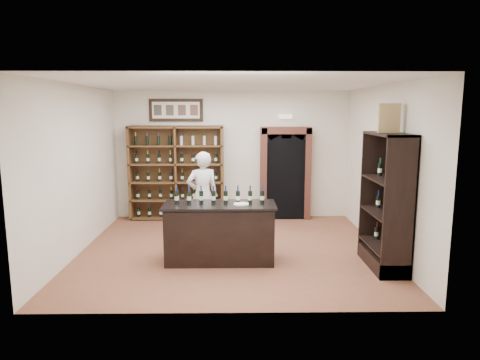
# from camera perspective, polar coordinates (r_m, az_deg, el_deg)

# --- Properties ---
(floor) EXTENTS (5.50, 5.50, 0.00)m
(floor) POSITION_cam_1_polar(r_m,az_deg,el_deg) (8.02, -1.10, -9.26)
(floor) COLOR brown
(floor) RESTS_ON ground
(ceiling) EXTENTS (5.50, 5.50, 0.00)m
(ceiling) POSITION_cam_1_polar(r_m,az_deg,el_deg) (7.61, -1.18, 12.67)
(ceiling) COLOR white
(ceiling) RESTS_ON wall_back
(wall_back) EXTENTS (5.50, 0.04, 3.00)m
(wall_back) POSITION_cam_1_polar(r_m,az_deg,el_deg) (10.16, -1.06, 3.36)
(wall_back) COLOR white
(wall_back) RESTS_ON ground
(wall_left) EXTENTS (0.04, 5.00, 3.00)m
(wall_left) POSITION_cam_1_polar(r_m,az_deg,el_deg) (8.17, -20.82, 1.29)
(wall_left) COLOR white
(wall_left) RESTS_ON ground
(wall_right) EXTENTS (0.04, 5.00, 3.00)m
(wall_right) POSITION_cam_1_polar(r_m,az_deg,el_deg) (8.14, 18.62, 1.39)
(wall_right) COLOR white
(wall_right) RESTS_ON ground
(wine_shelf) EXTENTS (2.20, 0.38, 2.20)m
(wine_shelf) POSITION_cam_1_polar(r_m,az_deg,el_deg) (10.13, -8.43, 0.96)
(wine_shelf) COLOR #56361D
(wine_shelf) RESTS_ON ground
(framed_picture) EXTENTS (1.25, 0.04, 0.52)m
(framed_picture) POSITION_cam_1_polar(r_m,az_deg,el_deg) (10.16, -8.52, 9.19)
(framed_picture) COLOR black
(framed_picture) RESTS_ON wall_back
(arched_doorway) EXTENTS (1.17, 0.35, 2.17)m
(arched_doorway) POSITION_cam_1_polar(r_m,az_deg,el_deg) (10.10, 6.05, 1.21)
(arched_doorway) COLOR black
(arched_doorway) RESTS_ON ground
(emergency_light) EXTENTS (0.30, 0.10, 0.10)m
(emergency_light) POSITION_cam_1_polar(r_m,az_deg,el_deg) (10.09, 6.11, 8.39)
(emergency_light) COLOR white
(emergency_light) RESTS_ON wall_back
(tasting_counter) EXTENTS (1.88, 0.78, 1.00)m
(tasting_counter) POSITION_cam_1_polar(r_m,az_deg,el_deg) (7.30, -2.72, -7.08)
(tasting_counter) COLOR black
(tasting_counter) RESTS_ON ground
(counter_bottle_0) EXTENTS (0.07, 0.07, 0.30)m
(counter_bottle_0) POSITION_cam_1_polar(r_m,az_deg,el_deg) (7.27, -8.43, -2.27)
(counter_bottle_0) COLOR black
(counter_bottle_0) RESTS_ON tasting_counter
(counter_bottle_1) EXTENTS (0.07, 0.07, 0.30)m
(counter_bottle_1) POSITION_cam_1_polar(r_m,az_deg,el_deg) (7.24, -6.82, -2.27)
(counter_bottle_1) COLOR black
(counter_bottle_1) RESTS_ON tasting_counter
(counter_bottle_2) EXTENTS (0.07, 0.07, 0.30)m
(counter_bottle_2) POSITION_cam_1_polar(r_m,az_deg,el_deg) (7.22, -5.19, -2.27)
(counter_bottle_2) COLOR black
(counter_bottle_2) RESTS_ON tasting_counter
(counter_bottle_3) EXTENTS (0.07, 0.07, 0.30)m
(counter_bottle_3) POSITION_cam_1_polar(r_m,az_deg,el_deg) (7.21, -3.56, -2.28)
(counter_bottle_3) COLOR black
(counter_bottle_3) RESTS_ON tasting_counter
(counter_bottle_4) EXTENTS (0.07, 0.07, 0.30)m
(counter_bottle_4) POSITION_cam_1_polar(r_m,az_deg,el_deg) (7.20, -1.93, -2.27)
(counter_bottle_4) COLOR black
(counter_bottle_4) RESTS_ON tasting_counter
(counter_bottle_5) EXTENTS (0.07, 0.07, 0.30)m
(counter_bottle_5) POSITION_cam_1_polar(r_m,az_deg,el_deg) (7.20, -0.29, -2.27)
(counter_bottle_5) COLOR black
(counter_bottle_5) RESTS_ON tasting_counter
(counter_bottle_6) EXTENTS (0.07, 0.07, 0.30)m
(counter_bottle_6) POSITION_cam_1_polar(r_m,az_deg,el_deg) (7.21, 1.35, -2.27)
(counter_bottle_6) COLOR black
(counter_bottle_6) RESTS_ON tasting_counter
(counter_bottle_7) EXTENTS (0.07, 0.07, 0.30)m
(counter_bottle_7) POSITION_cam_1_polar(r_m,az_deg,el_deg) (7.22, 2.98, -2.26)
(counter_bottle_7) COLOR black
(counter_bottle_7) RESTS_ON tasting_counter
(side_cabinet) EXTENTS (0.48, 1.20, 2.20)m
(side_cabinet) POSITION_cam_1_polar(r_m,az_deg,el_deg) (7.37, 18.97, -5.34)
(side_cabinet) COLOR black
(side_cabinet) RESTS_ON ground
(shopkeeper) EXTENTS (0.74, 0.60, 1.75)m
(shopkeeper) POSITION_cam_1_polar(r_m,az_deg,el_deg) (8.58, -5.02, -2.01)
(shopkeeper) COLOR silver
(shopkeeper) RESTS_ON ground
(plate) EXTENTS (0.26, 0.26, 0.02)m
(plate) POSITION_cam_1_polar(r_m,az_deg,el_deg) (7.10, 0.15, -3.24)
(plate) COLOR white
(plate) RESTS_ON tasting_counter
(wine_crate) EXTENTS (0.34, 0.19, 0.46)m
(wine_crate) POSITION_cam_1_polar(r_m,az_deg,el_deg) (7.23, 19.25, 7.82)
(wine_crate) COLOR tan
(wine_crate) RESTS_ON side_cabinet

